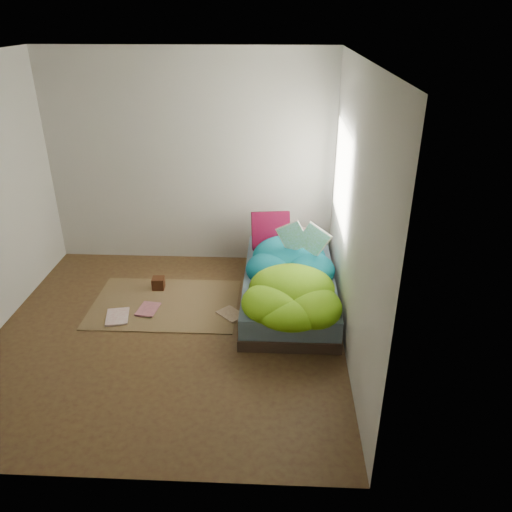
{
  "coord_description": "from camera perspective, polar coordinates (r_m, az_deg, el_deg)",
  "views": [
    {
      "loc": [
        1.08,
        -4.13,
        2.95
      ],
      "look_at": [
        0.85,
        0.75,
        0.52
      ],
      "focal_mm": 35.0,
      "sensor_mm": 36.0,
      "label": 1
    }
  ],
  "objects": [
    {
      "name": "ground",
      "position": [
        5.19,
        -9.95,
        -8.69
      ],
      "size": [
        3.5,
        3.5,
        0.0
      ],
      "primitive_type": "cube",
      "color": "#46281B",
      "rests_on": "ground"
    },
    {
      "name": "room_walls",
      "position": [
        4.48,
        -11.38,
        8.68
      ],
      "size": [
        3.54,
        3.54,
        2.62
      ],
      "color": "#B9B9B0",
      "rests_on": "ground"
    },
    {
      "name": "bed",
      "position": [
        5.59,
        3.76,
        -3.47
      ],
      "size": [
        1.0,
        2.0,
        0.34
      ],
      "color": "#37261E",
      "rests_on": "ground"
    },
    {
      "name": "duvet",
      "position": [
        5.24,
        3.9,
        -1.43
      ],
      "size": [
        0.96,
        1.84,
        0.34
      ],
      "primitive_type": null,
      "color": "#066467",
      "rests_on": "bed"
    },
    {
      "name": "rug",
      "position": [
        5.67,
        -10.32,
        -5.38
      ],
      "size": [
        1.6,
        1.1,
        0.01
      ],
      "primitive_type": "cube",
      "color": "brown",
      "rests_on": "ground"
    },
    {
      "name": "pillow_floral",
      "position": [
        6.22,
        4.72,
        2.09
      ],
      "size": [
        0.62,
        0.51,
        0.12
      ],
      "primitive_type": "cube",
      "rotation": [
        0.0,
        0.0,
        -0.39
      ],
      "color": "beige",
      "rests_on": "bed"
    },
    {
      "name": "pillow_magenta",
      "position": [
        5.99,
        1.69,
        2.93
      ],
      "size": [
        0.47,
        0.2,
        0.45
      ],
      "primitive_type": "cube",
      "rotation": [
        0.0,
        0.0,
        0.14
      ],
      "color": "#470419",
      "rests_on": "bed"
    },
    {
      "name": "open_book",
      "position": [
        5.37,
        5.44,
        2.97
      ],
      "size": [
        0.49,
        0.23,
        0.29
      ],
      "primitive_type": null,
      "rotation": [
        0.0,
        0.0,
        -0.28
      ],
      "color": "#287D36",
      "rests_on": "duvet"
    },
    {
      "name": "wooden_box",
      "position": [
        5.93,
        -11.09,
        -3.07
      ],
      "size": [
        0.14,
        0.14,
        0.14
      ],
      "primitive_type": "cube",
      "rotation": [
        0.0,
        0.0,
        0.06
      ],
      "color": "#3C190D",
      "rests_on": "rug"
    },
    {
      "name": "floor_book_a",
      "position": [
        5.54,
        -16.75,
        -6.77
      ],
      "size": [
        0.29,
        0.36,
        0.02
      ],
      "primitive_type": "imported",
      "rotation": [
        0.0,
        0.0,
        0.21
      ],
      "color": "white",
      "rests_on": "rug"
    },
    {
      "name": "floor_book_b",
      "position": [
        5.6,
        -13.22,
        -5.86
      ],
      "size": [
        0.24,
        0.31,
        0.03
      ],
      "primitive_type": "imported",
      "rotation": [
        0.0,
        0.0,
        -0.14
      ],
      "color": "#CC7579",
      "rests_on": "rug"
    },
    {
      "name": "floor_book_c",
      "position": [
        5.32,
        -3.74,
        -7.05
      ],
      "size": [
        0.34,
        0.34,
        0.02
      ],
      "primitive_type": "imported",
      "rotation": [
        0.0,
        0.0,
        0.79
      ],
      "color": "tan",
      "rests_on": "rug"
    }
  ]
}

